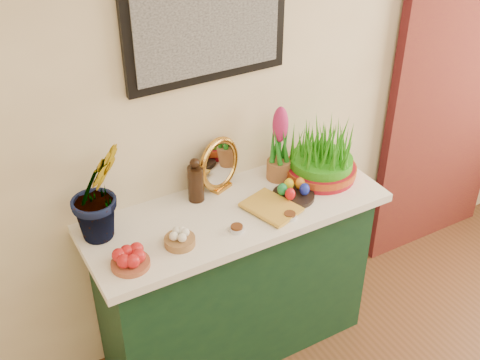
# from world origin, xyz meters

# --- Properties ---
(sideboard) EXTENTS (1.30, 0.45, 0.85)m
(sideboard) POSITION_xyz_m (-0.28, 2.00, 0.42)
(sideboard) COLOR #13361C
(sideboard) RESTS_ON ground
(tablecloth) EXTENTS (1.40, 0.55, 0.04)m
(tablecloth) POSITION_xyz_m (-0.28, 2.00, 0.87)
(tablecloth) COLOR white
(tablecloth) RESTS_ON sideboard
(hyacinth_green) EXTENTS (0.33, 0.30, 0.58)m
(hyacinth_green) POSITION_xyz_m (-0.86, 2.11, 1.18)
(hyacinth_green) COLOR #1D7A1B
(hyacinth_green) RESTS_ON tablecloth
(apple_bowl) EXTENTS (0.21, 0.21, 0.08)m
(apple_bowl) POSITION_xyz_m (-0.83, 1.87, 0.92)
(apple_bowl) COLOR #9B4E30
(apple_bowl) RESTS_ON tablecloth
(garlic_basket) EXTENTS (0.16, 0.16, 0.07)m
(garlic_basket) POSITION_xyz_m (-0.61, 1.89, 0.92)
(garlic_basket) COLOR #A77643
(garlic_basket) RESTS_ON tablecloth
(vinegar_cruet) EXTENTS (0.08, 0.08, 0.22)m
(vinegar_cruet) POSITION_xyz_m (-0.40, 2.15, 0.99)
(vinegar_cruet) COLOR black
(vinegar_cruet) RESTS_ON tablecloth
(mirror) EXTENTS (0.26, 0.15, 0.26)m
(mirror) POSITION_xyz_m (-0.26, 2.19, 1.02)
(mirror) COLOR #C18932
(mirror) RESTS_ON tablecloth
(book) EXTENTS (0.23, 0.28, 0.03)m
(book) POSITION_xyz_m (-0.23, 1.88, 0.91)
(book) COLOR gold
(book) RESTS_ON tablecloth
(spice_dish_left) EXTENTS (0.06, 0.06, 0.03)m
(spice_dish_left) POSITION_xyz_m (-0.35, 1.85, 0.90)
(spice_dish_left) COLOR silver
(spice_dish_left) RESTS_ON tablecloth
(spice_dish_right) EXTENTS (0.06, 0.06, 0.03)m
(spice_dish_right) POSITION_xyz_m (-0.10, 1.82, 0.90)
(spice_dish_right) COLOR silver
(spice_dish_right) RESTS_ON tablecloth
(egg_plate) EXTENTS (0.24, 0.24, 0.08)m
(egg_plate) POSITION_xyz_m (-0.00, 1.94, 0.92)
(egg_plate) COLOR black
(egg_plate) RESTS_ON tablecloth
(hyacinth_pink) EXTENTS (0.12, 0.12, 0.38)m
(hyacinth_pink) POSITION_xyz_m (0.03, 2.12, 1.06)
(hyacinth_pink) COLOR #935B33
(hyacinth_pink) RESTS_ON tablecloth
(wheatgrass_sabzeh) EXTENTS (0.35, 0.35, 0.29)m
(wheatgrass_sabzeh) POSITION_xyz_m (0.22, 2.03, 1.02)
(wheatgrass_sabzeh) COLOR maroon
(wheatgrass_sabzeh) RESTS_ON tablecloth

